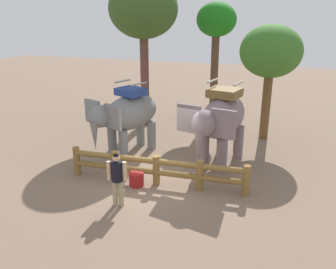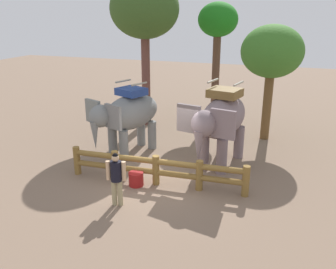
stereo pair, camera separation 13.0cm
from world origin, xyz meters
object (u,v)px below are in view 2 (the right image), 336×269
object	(u,v)px
tree_far_left	(218,25)
feed_bucket	(136,179)
elephant_center	(221,120)
tree_back_center	(145,11)
tree_far_right	(272,53)
elephant_near_left	(128,114)
log_fence	(156,168)
tourist_woman_in_black	(116,176)

from	to	relation	value
tree_far_left	feed_bucket	world-z (taller)	tree_far_left
feed_bucket	elephant_center	bearing A→B (deg)	48.27
tree_back_center	tree_far_right	xyz separation A→B (m)	(6.08, -0.32, -1.74)
elephant_near_left	tree_far_right	world-z (taller)	tree_far_right
tree_far_left	feed_bucket	size ratio (longest dim) A/B	12.08
tree_far_left	log_fence	bearing A→B (deg)	-91.19
log_fence	elephant_center	world-z (taller)	elephant_center
tourist_woman_in_black	feed_bucket	xyz separation A→B (m)	(0.01, 1.38, -0.76)
log_fence	elephant_center	xyz separation A→B (m)	(1.73, 2.31, 1.22)
tree_back_center	feed_bucket	distance (m)	8.91
tree_back_center	tourist_woman_in_black	bearing A→B (deg)	-73.89
elephant_center	tree_back_center	size ratio (longest dim) A/B	0.54
log_fence	tree_back_center	xyz separation A→B (m)	(-2.94, 6.34, 5.08)
tourist_woman_in_black	feed_bucket	world-z (taller)	tourist_woman_in_black
elephant_near_left	tree_back_center	world-z (taller)	tree_back_center
elephant_center	tree_far_left	size ratio (longest dim) A/B	0.63
elephant_center	tourist_woman_in_black	bearing A→B (deg)	-120.40
tree_far_left	feed_bucket	distance (m)	10.13
tourist_woman_in_black	tree_back_center	distance (m)	9.59
tree_far_left	tree_back_center	xyz separation A→B (m)	(-3.12, -2.26, 0.70)
tourist_woman_in_black	tree_far_right	bearing A→B (deg)	64.03
elephant_near_left	log_fence	bearing A→B (deg)	-47.80
log_fence	tree_back_center	world-z (taller)	tree_back_center
tree_far_right	feed_bucket	bearing A→B (deg)	-120.61
log_fence	tree_far_right	size ratio (longest dim) A/B	1.21
elephant_near_left	elephant_center	world-z (taller)	elephant_center
elephant_center	tourist_woman_in_black	world-z (taller)	elephant_center
elephant_center	tree_back_center	distance (m)	7.28
elephant_center	feed_bucket	bearing A→B (deg)	-131.73
elephant_near_left	tourist_woman_in_black	distance (m)	4.30
elephant_near_left	elephant_center	distance (m)	3.81
log_fence	tourist_woman_in_black	distance (m)	1.85
tourist_woman_in_black	tree_back_center	bearing A→B (deg)	106.11
tree_back_center	tree_far_left	bearing A→B (deg)	35.89
tree_back_center	elephant_center	bearing A→B (deg)	-40.77
elephant_near_left	feed_bucket	xyz separation A→B (m)	(1.47, -2.61, -1.45)
elephant_near_left	tree_far_right	xyz separation A→B (m)	(5.22, 3.73, 2.25)
elephant_center	tree_far_right	distance (m)	4.50
tree_far_right	tree_far_left	bearing A→B (deg)	138.96
log_fence	tree_far_right	bearing A→B (deg)	62.48
tree_back_center	log_fence	bearing A→B (deg)	-65.10
log_fence	tree_far_right	world-z (taller)	tree_far_right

